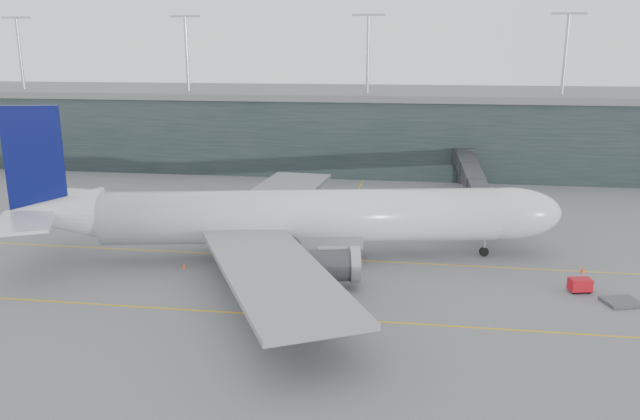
# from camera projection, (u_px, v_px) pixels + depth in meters

# --- Properties ---
(ground) EXTENTS (320.00, 320.00, 0.00)m
(ground) POSITION_uv_depth(u_px,v_px,m) (295.00, 247.00, 75.71)
(ground) COLOR #525156
(ground) RESTS_ON ground
(taxiline_a) EXTENTS (160.00, 0.25, 0.02)m
(taxiline_a) POSITION_uv_depth(u_px,v_px,m) (288.00, 257.00, 71.88)
(taxiline_a) COLOR gold
(taxiline_a) RESTS_ON ground
(taxiline_b) EXTENTS (160.00, 0.25, 0.02)m
(taxiline_b) POSITION_uv_depth(u_px,v_px,m) (254.00, 314.00, 56.57)
(taxiline_b) COLOR gold
(taxiline_b) RESTS_ON ground
(taxiline_lead_main) EXTENTS (0.25, 60.00, 0.02)m
(taxiline_lead_main) POSITION_uv_depth(u_px,v_px,m) (352.00, 208.00, 94.15)
(taxiline_lead_main) COLOR gold
(taxiline_lead_main) RESTS_ON ground
(terminal) EXTENTS (240.00, 36.00, 29.00)m
(terminal) POSITION_uv_depth(u_px,v_px,m) (346.00, 126.00, 129.30)
(terminal) COLOR #1E2929
(terminal) RESTS_ON ground
(main_aircraft) EXTENTS (62.28, 57.71, 17.55)m
(main_aircraft) POSITION_uv_depth(u_px,v_px,m) (298.00, 218.00, 70.04)
(main_aircraft) COLOR silver
(main_aircraft) RESTS_ON ground
(jet_bridge) EXTENTS (3.85, 43.60, 6.26)m
(jet_bridge) POSITION_uv_depth(u_px,v_px,m) (471.00, 177.00, 93.44)
(jet_bridge) COLOR #26272A
(jet_bridge) RESTS_ON ground
(gse_cart) EXTENTS (2.31, 1.73, 1.41)m
(gse_cart) POSITION_uv_depth(u_px,v_px,m) (580.00, 285.00, 61.43)
(gse_cart) COLOR #AC0C16
(gse_cart) RESTS_ON ground
(baggage_dolly) EXTENTS (3.87, 3.43, 0.33)m
(baggage_dolly) POSITION_uv_depth(u_px,v_px,m) (622.00, 302.00, 58.77)
(baggage_dolly) COLOR #3D3E43
(baggage_dolly) RESTS_ON ground
(uld_a) EXTENTS (2.30, 1.94, 1.90)m
(uld_a) POSITION_uv_depth(u_px,v_px,m) (278.00, 217.00, 85.22)
(uld_a) COLOR #353439
(uld_a) RESTS_ON ground
(uld_b) EXTENTS (2.18, 1.94, 1.67)m
(uld_b) POSITION_uv_depth(u_px,v_px,m) (297.00, 216.00, 86.29)
(uld_b) COLOR #353439
(uld_b) RESTS_ON ground
(uld_c) EXTENTS (2.12, 1.78, 1.79)m
(uld_c) POSITION_uv_depth(u_px,v_px,m) (316.00, 216.00, 85.88)
(uld_c) COLOR #353439
(uld_c) RESTS_ON ground
(cone_nose) EXTENTS (0.47, 0.47, 0.75)m
(cone_nose) POSITION_uv_depth(u_px,v_px,m) (583.00, 269.00, 66.88)
(cone_nose) COLOR #F7480D
(cone_nose) RESTS_ON ground
(cone_wing_stbd) EXTENTS (0.39, 0.39, 0.62)m
(cone_wing_stbd) POSITION_uv_depth(u_px,v_px,m) (363.00, 321.00, 54.32)
(cone_wing_stbd) COLOR orange
(cone_wing_stbd) RESTS_ON ground
(cone_wing_port) EXTENTS (0.49, 0.49, 0.79)m
(cone_wing_port) POSITION_uv_depth(u_px,v_px,m) (375.00, 225.00, 83.28)
(cone_wing_port) COLOR #E3410C
(cone_wing_port) RESTS_ON ground
(cone_tail) EXTENTS (0.39, 0.39, 0.62)m
(cone_tail) POSITION_uv_depth(u_px,v_px,m) (184.00, 266.00, 68.19)
(cone_tail) COLOR #D53D0B
(cone_tail) RESTS_ON ground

